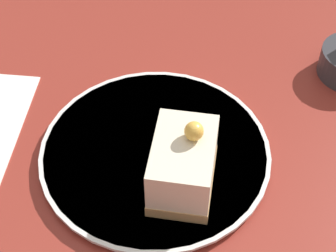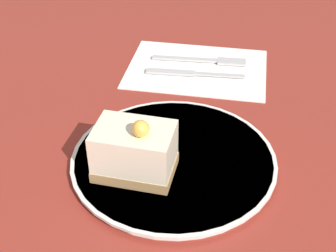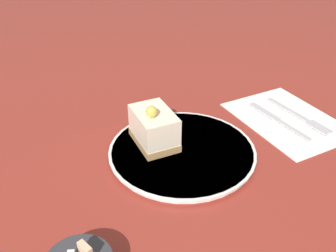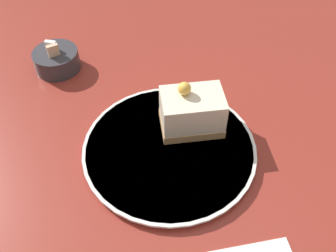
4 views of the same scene
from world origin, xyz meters
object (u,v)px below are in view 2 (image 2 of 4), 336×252
object	(u,v)px
plate	(174,160)
fork	(207,60)
cake_slice	(135,150)
knife	(186,73)

from	to	relation	value
plate	fork	size ratio (longest dim) A/B	1.59
plate	fork	xyz separation A→B (m)	(-0.28, 0.02, -0.00)
cake_slice	knife	bearing A→B (deg)	177.78
knife	fork	bearing A→B (deg)	145.31
cake_slice	fork	xyz separation A→B (m)	(-0.31, 0.06, -0.04)
plate	fork	world-z (taller)	plate
fork	knife	world-z (taller)	same
cake_slice	knife	world-z (taller)	cake_slice
cake_slice	fork	distance (m)	0.32
cake_slice	fork	size ratio (longest dim) A/B	0.60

